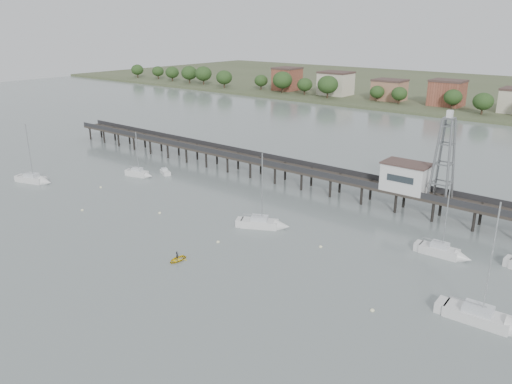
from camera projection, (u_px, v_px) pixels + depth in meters
ground_plane at (25, 296)px, 64.10m from camera, size 500.00×500.00×0.00m
pier at (293, 168)px, 107.01m from camera, size 150.00×5.00×5.50m
pier_building at (406, 177)px, 91.17m from camera, size 8.40×5.40×5.30m
lattice_tower at (444, 159)px, 85.87m from camera, size 3.20×3.20×15.50m
sailboat_a at (37, 180)px, 109.31m from camera, size 8.71×4.92×13.81m
sailboat_c at (267, 224)px, 85.32m from camera, size 8.59×6.08×13.88m
sailboat_b at (141, 174)px, 113.74m from camera, size 6.67×3.44×10.77m
sailboat_d at (493, 321)px, 57.56m from camera, size 9.86×3.21×15.97m
sailboat_f at (447, 253)px, 74.63m from camera, size 7.71×2.54×12.65m
white_tender at (165, 172)px, 115.72m from camera, size 4.00×2.92×1.44m
yellow_dinghy at (177, 261)px, 73.67m from camera, size 2.11×0.63×2.94m
dinghy_occupant at (177, 261)px, 73.67m from camera, size 0.53×1.27×0.30m
mooring_buoys at (192, 228)px, 85.04m from camera, size 67.64×14.96×0.39m
far_shore at (508, 94)px, 239.77m from camera, size 500.00×170.00×10.40m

